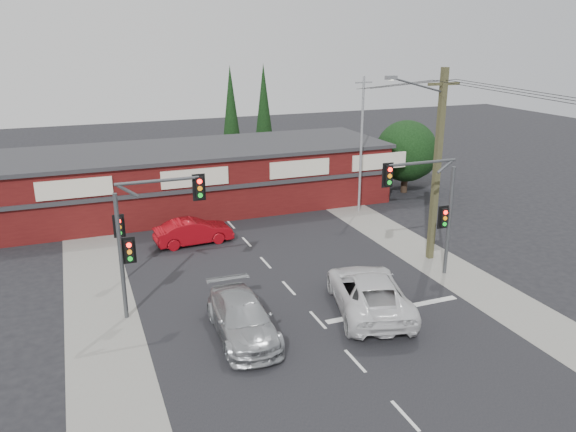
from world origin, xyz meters
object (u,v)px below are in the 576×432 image
object	(u,v)px
shop_building	(198,177)
utility_pole	(435,160)
white_suv	(369,292)
red_sedan	(193,232)
silver_suv	(242,318)

from	to	relation	value
shop_building	utility_pole	world-z (taller)	utility_pole
white_suv	utility_pole	xyz separation A→B (m)	(5.94, 4.13, 4.53)
white_suv	red_sedan	world-z (taller)	white_suv
red_sedan	shop_building	distance (m)	7.56
shop_building	white_suv	bearing A→B (deg)	-79.32
white_suv	silver_suv	distance (m)	5.75
silver_suv	shop_building	distance (m)	18.44
silver_suv	shop_building	bearing A→B (deg)	85.26
white_suv	silver_suv	xyz separation A→B (m)	(-5.75, -0.12, -0.09)
white_suv	shop_building	size ratio (longest dim) A/B	0.23
red_sedan	shop_building	world-z (taller)	shop_building
white_suv	red_sedan	xyz separation A→B (m)	(-5.33, 10.95, -0.14)
silver_suv	shop_building	world-z (taller)	shop_building
silver_suv	red_sedan	xyz separation A→B (m)	(0.42, 11.07, -0.05)
silver_suv	red_sedan	bearing A→B (deg)	90.37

